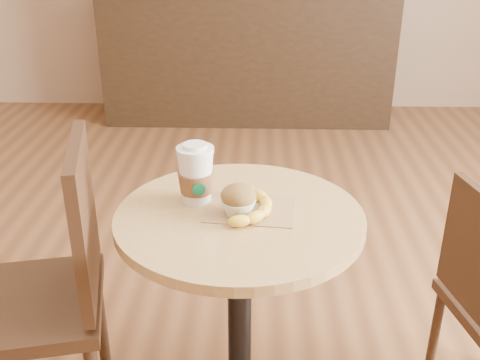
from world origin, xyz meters
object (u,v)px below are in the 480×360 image
(chair_left, at_px, (49,287))
(muffin, at_px, (238,200))
(coffee_cup, at_px, (196,176))
(banana, at_px, (253,205))
(cafe_table, at_px, (240,283))

(chair_left, distance_m, muffin, 0.61)
(chair_left, distance_m, coffee_cup, 0.53)
(chair_left, distance_m, banana, 0.63)
(chair_left, bearing_deg, muffin, 79.88)
(cafe_table, xyz_separation_m, coffee_cup, (-0.12, 0.07, 0.30))
(cafe_table, relative_size, coffee_cup, 4.35)
(chair_left, xyz_separation_m, banana, (0.58, 0.05, 0.25))
(chair_left, height_order, banana, chair_left)
(cafe_table, xyz_separation_m, chair_left, (-0.54, -0.04, -0.00))
(cafe_table, height_order, chair_left, chair_left)
(banana, bearing_deg, cafe_table, -155.14)
(cafe_table, relative_size, chair_left, 0.79)
(cafe_table, bearing_deg, muffin, -104.22)
(chair_left, height_order, coffee_cup, chair_left)
(cafe_table, distance_m, chair_left, 0.54)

